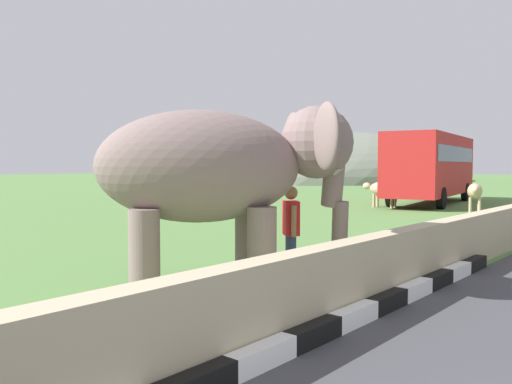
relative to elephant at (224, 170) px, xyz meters
name	(u,v)px	position (x,y,z in m)	size (l,w,h in m)	color
barrier_parapet	(297,295)	(-0.86, -2.01, -1.44)	(28.00, 0.36, 1.00)	tan
elephant	(224,170)	(0.00, 0.00, 0.00)	(3.94, 3.63, 2.95)	slate
person_handler	(291,229)	(1.38, -0.25, -1.01)	(0.50, 0.52, 1.66)	navy
bus_red	(432,163)	(20.57, 5.05, 0.14)	(10.14, 4.10, 3.50)	#B21E1E
cow_near	(475,192)	(17.00, 1.72, -1.07)	(1.92, 1.06, 1.23)	tan
cow_mid	(384,189)	(16.77, 5.80, -1.07)	(0.61, 1.88, 1.23)	tan
hill_east	(332,180)	(52.14, 31.00, -1.94)	(39.65, 31.72, 12.48)	slate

